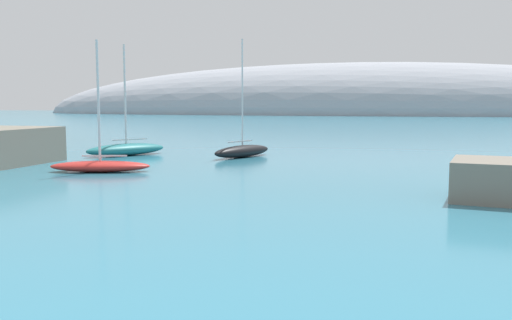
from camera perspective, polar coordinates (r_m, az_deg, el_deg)
The scene contains 4 objects.
distant_ridge at distance 232.39m, azimuth 9.58°, elevation 4.68°, with size 281.51×63.16×42.43m, color #999EA8.
sailboat_red_near_shore at distance 39.35m, azimuth -15.82°, elevation -0.49°, with size 7.13×4.09×8.96m.
sailboat_black_outer_mooring at distance 48.10m, azimuth -1.41°, elevation 1.00°, with size 4.22×7.19×10.19m.
sailboat_teal_end_of_line at distance 51.03m, azimuth -13.27°, elevation 1.15°, with size 6.01×7.69×9.88m.
Camera 1 is at (5.91, -0.13, 4.72)m, focal length 38.66 mm.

